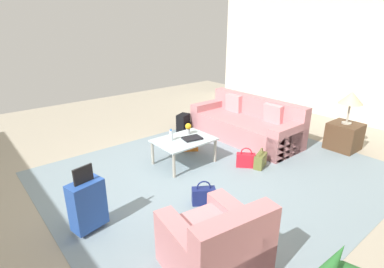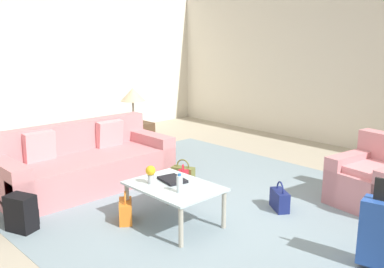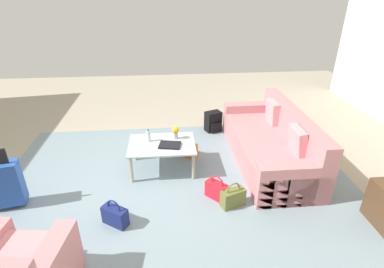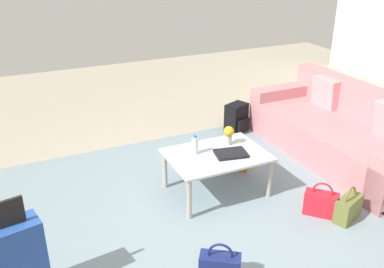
{
  "view_description": "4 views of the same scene",
  "coord_description": "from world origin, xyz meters",
  "views": [
    {
      "loc": [
        2.56,
        3.29,
        2.38
      ],
      "look_at": [
        -0.41,
        -0.29,
        0.61
      ],
      "focal_mm": 28.0,
      "sensor_mm": 36.0,
      "label": 1
    },
    {
      "loc": [
        2.93,
        -3.41,
        2.06
      ],
      "look_at": [
        -0.68,
        0.04,
        0.89
      ],
      "focal_mm": 40.0,
      "sensor_mm": 36.0,
      "label": 2
    },
    {
      "loc": [
        -0.49,
        3.53,
        2.63
      ],
      "look_at": [
        -0.81,
        0.01,
        0.85
      ],
      "focal_mm": 28.0,
      "sensor_mm": 36.0,
      "label": 3
    },
    {
      "loc": [
        1.47,
        2.93,
        2.45
      ],
      "look_at": [
        0.19,
        0.16,
        1.06
      ],
      "focal_mm": 40.0,
      "sensor_mm": 36.0,
      "label": 4
    }
  ],
  "objects": [
    {
      "name": "handbag_orange",
      "position": [
        -0.82,
        -0.86,
        0.13
      ],
      "size": [
        0.34,
        0.3,
        0.36
      ],
      "color": "orange",
      "rests_on": "ground"
    },
    {
      "name": "couch",
      "position": [
        -2.2,
        -0.6,
        0.29
      ],
      "size": [
        1.0,
        2.38,
        0.86
      ],
      "color": "#C67F84",
      "rests_on": "ground"
    },
    {
      "name": "ground_plane",
      "position": [
        0.0,
        0.0,
        0.0
      ],
      "size": [
        12.0,
        12.0,
        0.0
      ],
      "primitive_type": "plane",
      "color": "#A89E89"
    },
    {
      "name": "coffee_table",
      "position": [
        -0.4,
        -0.5,
        0.4
      ],
      "size": [
        1.01,
        0.73,
        0.45
      ],
      "color": "silver",
      "rests_on": "ground"
    },
    {
      "name": "suitcase_blue",
      "position": [
        1.6,
        0.2,
        0.36
      ],
      "size": [
        0.44,
        0.3,
        0.85
      ],
      "color": "#2851AD",
      "rests_on": "ground"
    },
    {
      "name": "armchair",
      "position": [
        0.91,
        1.67,
        0.3
      ],
      "size": [
        0.97,
        0.98,
        0.85
      ],
      "color": "#C67F84",
      "rests_on": "ground"
    },
    {
      "name": "side_table",
      "position": [
        -3.2,
        1.0,
        0.26
      ],
      "size": [
        0.55,
        0.55,
        0.52
      ],
      "primitive_type": "cube",
      "color": "#513823",
      "rests_on": "ground"
    },
    {
      "name": "handbag_red",
      "position": [
        -1.13,
        0.3,
        0.13
      ],
      "size": [
        0.32,
        0.33,
        0.36
      ],
      "color": "red",
      "rests_on": "ground"
    },
    {
      "name": "table_lamp",
      "position": [
        -3.2,
        1.0,
        1.02
      ],
      "size": [
        0.43,
        0.43,
        0.62
      ],
      "color": "#ADA899",
      "rests_on": "side_table"
    },
    {
      "name": "handbag_olive",
      "position": [
        -1.31,
        0.47,
        0.13
      ],
      "size": [
        0.35,
        0.25,
        0.36
      ],
      "color": "olive",
      "rests_on": "ground"
    },
    {
      "name": "wall_left",
      "position": [
        -5.06,
        0.0,
        1.55
      ],
      "size": [
        0.12,
        8.0,
        3.1
      ],
      "primitive_type": "cube",
      "color": "silver",
      "rests_on": "ground"
    },
    {
      "name": "coffee_table_book",
      "position": [
        -0.52,
        -0.42,
        0.47
      ],
      "size": [
        0.35,
        0.28,
        0.03
      ],
      "primitive_type": "cube",
      "rotation": [
        0.0,
        0.0,
        -0.19
      ],
      "color": "black",
      "rests_on": "coffee_table"
    },
    {
      "name": "area_rug",
      "position": [
        -0.6,
        0.2,
        0.0
      ],
      "size": [
        5.2,
        4.4,
        0.01
      ],
      "primitive_type": "cube",
      "color": "gray",
      "rests_on": "ground"
    },
    {
      "name": "water_bottle",
      "position": [
        -0.2,
        -0.6,
        0.55
      ],
      "size": [
        0.06,
        0.06,
        0.2
      ],
      "color": "silver",
      "rests_on": "coffee_table"
    },
    {
      "name": "handbag_navy",
      "position": [
        0.18,
        0.67,
        0.13
      ],
      "size": [
        0.34,
        0.29,
        0.36
      ],
      "color": "navy",
      "rests_on": "ground"
    },
    {
      "name": "flower_vase",
      "position": [
        -0.62,
        -0.65,
        0.58
      ],
      "size": [
        0.11,
        0.11,
        0.21
      ],
      "color": "#B2B7BC",
      "rests_on": "coffee_table"
    },
    {
      "name": "backpack_black",
      "position": [
        -1.4,
        -1.79,
        0.19
      ],
      "size": [
        0.35,
        0.33,
        0.4
      ],
      "color": "black",
      "rests_on": "ground"
    }
  ]
}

